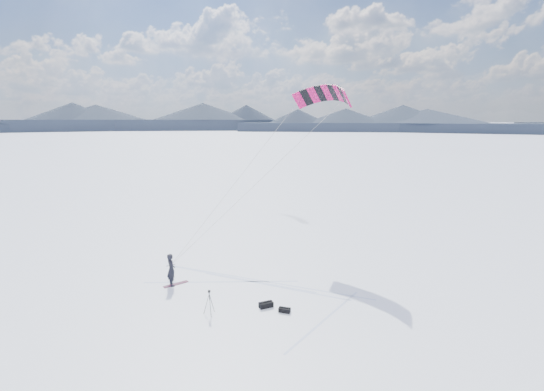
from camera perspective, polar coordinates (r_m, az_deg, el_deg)
name	(u,v)px	position (r m, az deg, el deg)	size (l,w,h in m)	color
ground	(206,311)	(21.31, -9.47, -16.15)	(1800.00, 1800.00, 0.00)	white
horizon_hills	(204,232)	(19.75, -9.85, -5.18)	(704.47, 706.88, 9.80)	#18212F
snow_tracks	(179,319)	(20.79, -13.27, -17.03)	(13.93, 10.25, 0.01)	#A9B8DB
snowkiter	(172,285)	(24.60, -14.28, -12.50)	(0.72, 0.47, 1.96)	black
snowboard	(176,284)	(24.66, -13.75, -12.36)	(1.51, 0.28, 0.04)	maroon
tripod	(209,299)	(20.61, -9.06, -14.58)	(0.59, 0.52, 1.29)	black
gear_bag_a	(266,305)	(21.34, -0.87, -15.52)	(0.74, 0.36, 0.33)	black
gear_bag_b	(284,310)	(20.88, 1.82, -16.23)	(0.64, 0.61, 0.27)	black
power_kite	(324,96)	(29.99, 7.51, 14.04)	(13.31, 6.12, 10.90)	#CC0D59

